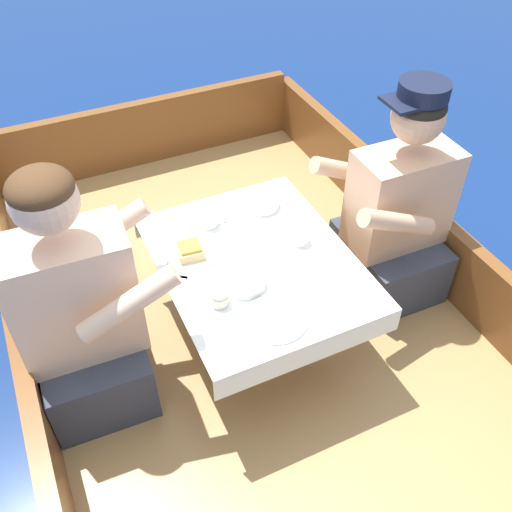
{
  "coord_description": "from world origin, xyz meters",
  "views": [
    {
      "loc": [
        -0.65,
        -1.37,
        2.12
      ],
      "look_at": [
        0.0,
        0.03,
        0.7
      ],
      "focal_mm": 40.0,
      "sensor_mm": 36.0,
      "label": 1
    }
  ],
  "objects_px": {
    "sandwich": "(190,250)",
    "coffee_cup_starboard": "(209,218)",
    "person_port": "(82,316)",
    "tin_can": "(219,298)",
    "coffee_cup_port": "(300,236)",
    "person_starboard": "(396,216)"
  },
  "relations": [
    {
      "from": "sandwich",
      "to": "coffee_cup_starboard",
      "type": "relative_size",
      "value": 1.07
    },
    {
      "from": "person_port",
      "to": "tin_can",
      "type": "height_order",
      "value": "person_port"
    },
    {
      "from": "sandwich",
      "to": "person_port",
      "type": "bearing_deg",
      "value": -165.61
    },
    {
      "from": "sandwich",
      "to": "tin_can",
      "type": "distance_m",
      "value": 0.26
    },
    {
      "from": "person_port",
      "to": "coffee_cup_port",
      "type": "xyz_separation_m",
      "value": [
        0.84,
        0.01,
        0.04
      ]
    },
    {
      "from": "sandwich",
      "to": "tin_can",
      "type": "height_order",
      "value": "sandwich"
    },
    {
      "from": "person_starboard",
      "to": "coffee_cup_port",
      "type": "bearing_deg",
      "value": 0.87
    },
    {
      "from": "person_port",
      "to": "sandwich",
      "type": "height_order",
      "value": "person_port"
    },
    {
      "from": "person_port",
      "to": "person_starboard",
      "type": "distance_m",
      "value": 1.29
    },
    {
      "from": "person_starboard",
      "to": "tin_can",
      "type": "bearing_deg",
      "value": 12.02
    },
    {
      "from": "sandwich",
      "to": "tin_can",
      "type": "relative_size",
      "value": 1.53
    },
    {
      "from": "person_port",
      "to": "person_starboard",
      "type": "xyz_separation_m",
      "value": [
        1.29,
        0.01,
        -0.01
      ]
    },
    {
      "from": "person_starboard",
      "to": "coffee_cup_starboard",
      "type": "xyz_separation_m",
      "value": [
        -0.73,
        0.24,
        0.06
      ]
    },
    {
      "from": "coffee_cup_port",
      "to": "coffee_cup_starboard",
      "type": "bearing_deg",
      "value": 138.69
    },
    {
      "from": "person_port",
      "to": "coffee_cup_port",
      "type": "relative_size",
      "value": 10.25
    },
    {
      "from": "person_starboard",
      "to": "sandwich",
      "type": "xyz_separation_m",
      "value": [
        -0.86,
        0.1,
        0.06
      ]
    },
    {
      "from": "coffee_cup_port",
      "to": "tin_can",
      "type": "distance_m",
      "value": 0.43
    },
    {
      "from": "person_port",
      "to": "sandwich",
      "type": "relative_size",
      "value": 9.55
    },
    {
      "from": "tin_can",
      "to": "person_starboard",
      "type": "bearing_deg",
      "value": 10.96
    },
    {
      "from": "coffee_cup_port",
      "to": "coffee_cup_starboard",
      "type": "height_order",
      "value": "coffee_cup_starboard"
    },
    {
      "from": "person_port",
      "to": "coffee_cup_port",
      "type": "distance_m",
      "value": 0.84
    },
    {
      "from": "tin_can",
      "to": "coffee_cup_starboard",
      "type": "bearing_deg",
      "value": 73.06
    }
  ]
}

